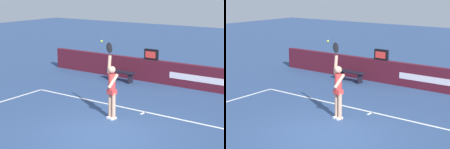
# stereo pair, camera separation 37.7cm
# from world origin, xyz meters

# --- Properties ---
(ground_plane) EXTENTS (60.00, 60.00, 0.00)m
(ground_plane) POSITION_xyz_m (0.00, 0.00, 0.00)
(ground_plane) COLOR navy
(court_lines) EXTENTS (10.14, 5.90, 0.00)m
(court_lines) POSITION_xyz_m (0.00, -0.32, 0.00)
(court_lines) COLOR white
(court_lines) RESTS_ON ground
(back_wall) EXTENTS (15.06, 0.25, 1.02)m
(back_wall) POSITION_xyz_m (0.00, 6.39, 0.51)
(back_wall) COLOR #4B1321
(back_wall) RESTS_ON ground
(speed_display) EXTENTS (0.65, 0.17, 0.47)m
(speed_display) POSITION_xyz_m (-1.94, 6.39, 1.25)
(speed_display) COLOR black
(speed_display) RESTS_ON back_wall
(tennis_player) EXTENTS (0.47, 0.46, 2.52)m
(tennis_player) POSITION_xyz_m (-0.56, 1.35, 1.05)
(tennis_player) COLOR tan
(tennis_player) RESTS_ON ground
(tennis_ball) EXTENTS (0.07, 0.07, 0.07)m
(tennis_ball) POSITION_xyz_m (-0.79, 1.12, 2.56)
(tennis_ball) COLOR #CAE42E
(courtside_bench_near) EXTENTS (1.47, 0.44, 0.48)m
(courtside_bench_near) POSITION_xyz_m (-3.10, 5.65, 0.36)
(courtside_bench_near) COLOR black
(courtside_bench_near) RESTS_ON ground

